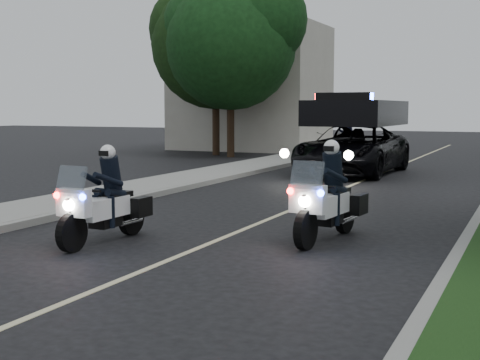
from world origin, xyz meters
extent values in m
plane|color=black|center=(0.00, 0.00, 0.00)|extent=(120.00, 120.00, 0.00)
cube|color=gray|center=(-4.10, 10.00, 0.07)|extent=(0.20, 60.00, 0.15)
cube|color=gray|center=(-5.20, 10.00, 0.08)|extent=(2.00, 60.00, 0.16)
cube|color=#A8A396|center=(-10.00, 26.00, 3.50)|extent=(8.00, 6.00, 7.00)
cube|color=#BFB78C|center=(0.00, 10.00, 0.00)|extent=(0.12, 50.00, 0.01)
imported|color=black|center=(-0.90, 14.22, 0.00)|extent=(3.11, 6.43, 3.09)
imported|color=black|center=(-2.18, 17.98, 0.00)|extent=(0.69, 1.73, 0.89)
imported|color=black|center=(-2.18, 17.98, 0.00)|extent=(0.71, 0.50, 1.92)
camera|label=1|loc=(5.17, -8.89, 2.36)|focal=49.23mm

